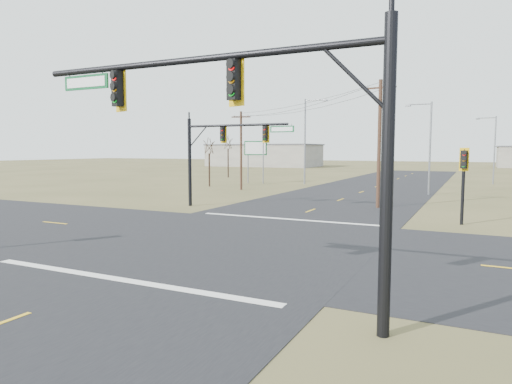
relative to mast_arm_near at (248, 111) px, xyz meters
The scene contains 17 objects.
ground 11.24m from the mast_arm_near, 122.30° to the left, with size 320.00×320.00×0.00m, color brown.
road_ew 11.24m from the mast_arm_near, 122.30° to the left, with size 160.00×14.00×0.02m, color black.
road_ns 11.24m from the mast_arm_near, 122.30° to the left, with size 14.00×160.00×0.02m, color black.
stop_bar_near 7.58m from the mast_arm_near, behind, with size 12.00×0.40×0.01m, color silver.
stop_bar_far 17.53m from the mast_arm_near, 108.39° to the left, with size 12.00×0.40×0.01m, color silver.
mast_arm_near is the anchor object (origin of this frame).
mast_arm_far 22.37m from the mast_arm_near, 121.65° to the left, with size 8.84×0.45×6.80m.
pedestal_signal_ne 19.09m from the mast_arm_near, 75.49° to the left, with size 0.67×0.58×4.55m.
utility_pole_near 24.17m from the mast_arm_near, 92.92° to the left, with size 2.34×0.38×9.58m.
utility_pole_far 37.86m from the mast_arm_near, 118.09° to the left, with size 2.03×0.70×8.53m.
highway_sign 47.51m from the mast_arm_near, 115.76° to the left, with size 2.81×1.04×5.52m.
streetlight_a 36.44m from the mast_arm_near, 88.33° to the left, with size 2.52×0.36×8.99m.
streetlight_b 55.13m from the mast_arm_near, 82.57° to the left, with size 2.39×0.23×8.62m.
streetlight_c 46.29m from the mast_arm_near, 107.73° to the left, with size 3.00×0.41×10.72m.
bare_tree_a 42.64m from the mast_arm_near, 123.17° to the left, with size 3.10×3.10×6.18m.
bare_tree_b 60.28m from the mast_arm_near, 119.94° to the left, with size 2.77×2.77×6.97m.
warehouse_left 108.27m from the mast_arm_near, 114.72° to the left, with size 28.00×14.00×5.50m, color #9C988B.
Camera 1 is at (10.74, -19.08, 4.43)m, focal length 32.00 mm.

